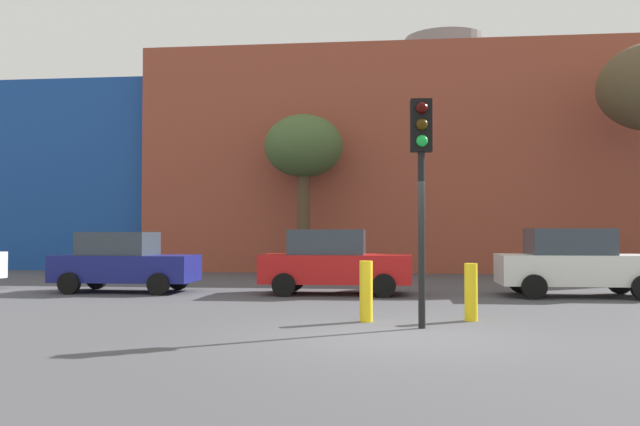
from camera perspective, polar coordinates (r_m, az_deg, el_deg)
name	(u,v)px	position (r m, az deg, el deg)	size (l,w,h in m)	color
ground_plane	(399,336)	(10.74, 6.78, -10.37)	(200.00, 200.00, 0.00)	#47474C
building_backdrop	(446,174)	(33.99, 10.64, 3.28)	(41.81, 13.97, 11.35)	#9E4733
parked_car_1	(124,262)	(19.13, -16.35, -4.04)	(3.78, 1.86, 1.64)	navy
parked_car_2	(334,262)	(17.74, 1.19, -4.19)	(3.93, 1.93, 1.70)	red
parked_car_3	(576,263)	(18.26, 20.96, -3.97)	(3.99, 1.96, 1.73)	white
traffic_light_island	(421,159)	(11.58, 8.63, 4.53)	(0.37, 0.37, 3.91)	black
bare_tree_1	(304,149)	(25.78, -1.40, 5.46)	(3.01, 3.01, 6.15)	brown
bollard_yellow_0	(471,292)	(12.71, 12.73, -6.58)	(0.24, 0.24, 1.06)	yellow
bollard_yellow_1	(366,291)	(12.32, 3.95, -6.66)	(0.24, 0.24, 1.11)	yellow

